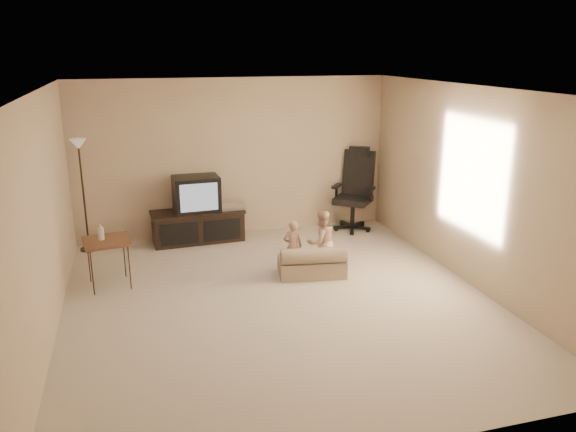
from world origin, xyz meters
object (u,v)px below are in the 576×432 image
floor_lamp (81,170)px  toddler_right (321,242)px  side_table (106,241)px  toddler_left (293,246)px  child_sofa (312,263)px  tv_stand (198,215)px  office_chair (354,200)px

floor_lamp → toddler_right: size_ratio=1.94×
side_table → toddler_left: side_table is taller
side_table → child_sofa: bearing=-8.8°
tv_stand → child_sofa: size_ratio=1.56×
floor_lamp → child_sofa: bearing=-32.6°
office_chair → side_table: office_chair is taller
side_table → toddler_right: 2.77m
floor_lamp → tv_stand: bearing=-1.3°
office_chair → toddler_left: 2.18m
tv_stand → toddler_right: (1.43, -1.75, 0.00)m
office_chair → child_sofa: office_chair is taller
toddler_right → toddler_left: bearing=-31.1°
child_sofa → toddler_left: size_ratio=1.30×
tv_stand → side_table: size_ratio=1.77×
child_sofa → toddler_right: toddler_right is taller
child_sofa → side_table: bearing=-179.4°
floor_lamp → toddler_right: floor_lamp is taller
office_chair → floor_lamp: bearing=-141.3°
tv_stand → office_chair: (2.60, -0.08, 0.06)m
floor_lamp → toddler_right: 3.65m
tv_stand → office_chair: 2.60m
tv_stand → toddler_right: size_ratio=1.70×
office_chair → floor_lamp: floor_lamp is taller
side_table → toddler_right: (2.75, -0.31, -0.16)m
child_sofa → toddler_right: bearing=41.2°
child_sofa → toddler_left: 0.35m
office_chair → toddler_left: size_ratio=1.89×
toddler_left → side_table: bearing=3.5°
tv_stand → toddler_left: (1.07, -1.63, -0.07)m
tv_stand → toddler_right: 2.26m
side_table → tv_stand: bearing=47.4°
office_chair → toddler_right: size_ratio=1.58×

